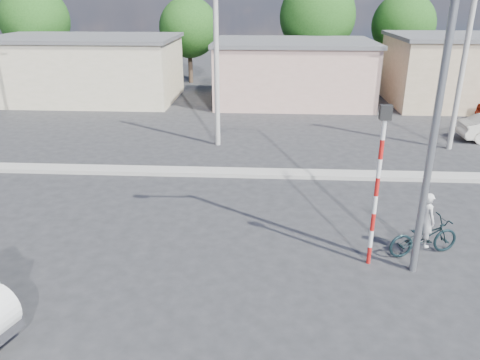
# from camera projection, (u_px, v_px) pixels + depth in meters

# --- Properties ---
(ground_plane) EXTENTS (120.00, 120.00, 0.00)m
(ground_plane) POSITION_uv_depth(u_px,v_px,m) (249.00, 291.00, 11.52)
(ground_plane) COLOR #272729
(ground_plane) RESTS_ON ground
(median) EXTENTS (40.00, 0.80, 0.16)m
(median) POSITION_uv_depth(u_px,v_px,m) (257.00, 173.00, 18.91)
(median) COLOR #99968E
(median) RESTS_ON ground
(bicycle) EXTENTS (2.21, 1.31, 1.09)m
(bicycle) POSITION_uv_depth(u_px,v_px,m) (424.00, 237.00, 12.98)
(bicycle) COLOR black
(bicycle) RESTS_ON ground
(cyclist) EXTENTS (0.52, 0.65, 1.56)m
(cyclist) POSITION_uv_depth(u_px,v_px,m) (425.00, 229.00, 12.89)
(cyclist) COLOR silver
(cyclist) RESTS_ON ground
(traffic_pole) EXTENTS (0.28, 0.18, 4.36)m
(traffic_pole) POSITION_uv_depth(u_px,v_px,m) (378.00, 174.00, 11.78)
(traffic_pole) COLOR red
(traffic_pole) RESTS_ON ground
(streetlight) EXTENTS (2.34, 0.22, 9.00)m
(streetlight) POSITION_uv_depth(u_px,v_px,m) (435.00, 82.00, 10.57)
(streetlight) COLOR slate
(streetlight) RESTS_ON ground
(building_row) EXTENTS (37.80, 7.30, 4.44)m
(building_row) POSITION_uv_depth(u_px,v_px,m) (279.00, 70.00, 31.07)
(building_row) COLOR #C5BC95
(building_row) RESTS_ON ground
(tree_row) EXTENTS (34.13, 7.32, 8.10)m
(tree_row) POSITION_uv_depth(u_px,v_px,m) (235.00, 22.00, 36.40)
(tree_row) COLOR #38281E
(tree_row) RESTS_ON ground
(utility_poles) EXTENTS (35.40, 0.24, 8.00)m
(utility_poles) POSITION_uv_depth(u_px,v_px,m) (333.00, 60.00, 20.97)
(utility_poles) COLOR #99968E
(utility_poles) RESTS_ON ground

